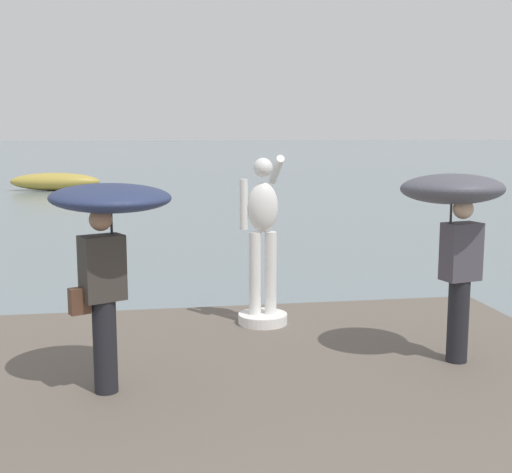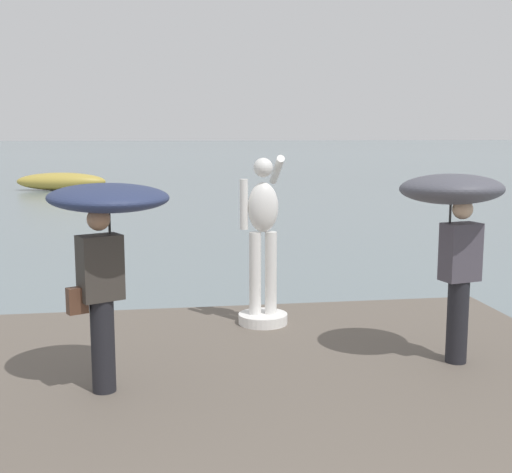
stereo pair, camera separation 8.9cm
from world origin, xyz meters
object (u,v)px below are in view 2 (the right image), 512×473
Objects in this scene: onlooker_left at (106,224)px; boat_near at (61,181)px; statue_white_figure at (263,250)px; onlooker_right at (453,210)px.

onlooker_left is 0.44× the size of boat_near.
statue_white_figure is 1.09× the size of onlooker_left.
onlooker_left is 28.12m from boat_near.
onlooker_right is at bearing 3.55° from onlooker_left.
onlooker_right reaches higher than onlooker_left.
onlooker_right is 28.61m from boat_near.
onlooker_left is 0.98× the size of onlooker_right.
onlooker_left is (-1.77, -1.96, 0.62)m from statue_white_figure.
boat_near is (-5.74, 25.83, -0.91)m from statue_white_figure.
statue_white_figure reaches higher than boat_near.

